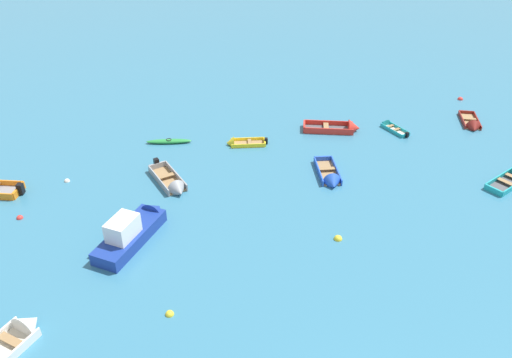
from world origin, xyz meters
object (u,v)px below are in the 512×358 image
Objects in this scene: rowboat_red_near_left at (343,128)px; mooring_buoy_central at (20,218)px; motor_launch_deep_blue_far_right at (134,229)px; mooring_buoy_between_boats_left at (67,181)px; mooring_buoy_far_field at (338,239)px; rowboat_yellow_center at (238,143)px; rowboat_maroon_far_back at (472,126)px; mooring_buoy_trailing at (460,100)px; rowboat_turquoise_outer_left at (389,126)px; rowboat_white_far_left at (16,338)px; mooring_buoy_between_boats_right at (170,314)px; rowboat_grey_back_row_right at (173,185)px; rowboat_blue_near_camera at (330,179)px; kayak_green_midfield_left at (169,141)px.

rowboat_red_near_left reaches higher than mooring_buoy_central.
motor_launch_deep_blue_far_right is 14.68× the size of mooring_buoy_between_boats_left.
mooring_buoy_between_boats_left is at bearing 148.41° from mooring_buoy_far_field.
mooring_buoy_central is (-17.90, 5.88, 0.00)m from mooring_buoy_far_field.
rowboat_maroon_far_back is at bearing -3.26° from rowboat_yellow_center.
mooring_buoy_central is 36.88m from mooring_buoy_trailing.
mooring_buoy_central is at bearing -163.50° from mooring_buoy_trailing.
rowboat_yellow_center reaches higher than rowboat_turquoise_outer_left.
mooring_buoy_between_boats_left is at bearing -171.22° from rowboat_red_near_left.
rowboat_white_far_left is 10.26× the size of mooring_buoy_between_boats_right.
mooring_buoy_trailing is (17.46, 16.35, 0.00)m from mooring_buoy_far_field.
rowboat_red_near_left is at bearing 48.10° from mooring_buoy_between_boats_right.
mooring_buoy_central is at bearing -171.23° from rowboat_grey_back_row_right.
mooring_buoy_between_boats_right is at bearing -76.09° from motor_launch_deep_blue_far_right.
mooring_buoy_far_field is (8.69, -7.30, -0.22)m from rowboat_grey_back_row_right.
rowboat_yellow_center reaches higher than mooring_buoy_between_boats_left.
rowboat_blue_near_camera reaches higher than mooring_buoy_trailing.
motor_launch_deep_blue_far_right is (-7.73, -9.66, 0.46)m from rowboat_yellow_center.
mooring_buoy_trailing is at bearing 19.09° from rowboat_grey_back_row_right.
kayak_green_midfield_left reaches higher than mooring_buoy_between_boats_left.
rowboat_white_far_left is at bearing -93.87° from mooring_buoy_between_boats_left.
rowboat_turquoise_outer_left is 9.75m from rowboat_blue_near_camera.
rowboat_white_far_left reaches higher than mooring_buoy_central.
rowboat_turquoise_outer_left reaches higher than mooring_buoy_trailing.
rowboat_red_near_left is (3.41, 6.83, 0.03)m from rowboat_blue_near_camera.
mooring_buoy_trailing is (27.14, 19.99, 0.00)m from mooring_buoy_between_boats_right.
mooring_buoy_central is (-9.21, -1.42, -0.22)m from rowboat_grey_back_row_right.
kayak_green_midfield_left reaches higher than mooring_buoy_far_field.
rowboat_maroon_far_back is 7.65× the size of mooring_buoy_far_field.
rowboat_maroon_far_back reaches higher than mooring_buoy_between_boats_left.
rowboat_maroon_far_back reaches higher than kayak_green_midfield_left.
rowboat_blue_near_camera is at bearing -116.52° from rowboat_red_near_left.
rowboat_grey_back_row_right reaches higher than rowboat_yellow_center.
rowboat_turquoise_outer_left is 22.35m from motor_launch_deep_blue_far_right.
rowboat_white_far_left is 10.99× the size of mooring_buoy_central.
motor_launch_deep_blue_far_right is 13.15× the size of mooring_buoy_between_boats_right.
motor_launch_deep_blue_far_right is at bearing -153.70° from rowboat_turquoise_outer_left.
rowboat_turquoise_outer_left is 0.76× the size of rowboat_blue_near_camera.
mooring_buoy_far_field is at bearing 20.60° from mooring_buoy_between_boats_right.
mooring_buoy_between_boats_right is at bearing -49.16° from mooring_buoy_central.
rowboat_grey_back_row_right is 11.30× the size of mooring_buoy_central.
kayak_green_midfield_left is (-17.36, 1.10, 0.02)m from rowboat_turquoise_outer_left.
mooring_buoy_central is (-6.69, 3.33, -0.60)m from motor_launch_deep_blue_far_right.
rowboat_white_far_left and rowboat_red_near_left have the same top height.
rowboat_white_far_left reaches higher than mooring_buoy_between_boats_right.
motor_launch_deep_blue_far_right reaches higher than mooring_buoy_between_boats_right.
rowboat_yellow_center is 12.38m from motor_launch_deep_blue_far_right.
mooring_buoy_central is 0.82× the size of mooring_buoy_trailing.
mooring_buoy_between_boats_left is 0.79× the size of mooring_buoy_trailing.
motor_launch_deep_blue_far_right reaches higher than rowboat_maroon_far_back.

